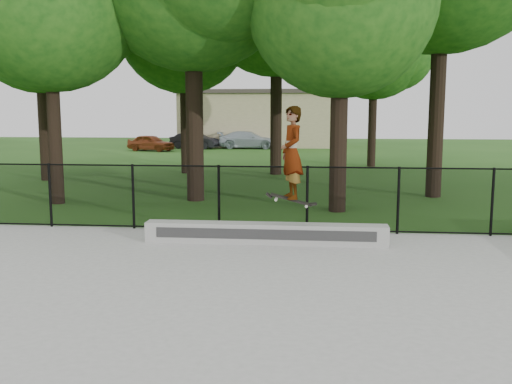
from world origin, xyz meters
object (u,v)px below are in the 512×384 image
car_b (195,141)px  car_c (248,140)px  skater_airborne (292,154)px  grind_ledge (265,233)px  car_a (151,143)px

car_b → car_c: bearing=-69.0°
car_b → skater_airborne: (8.15, -29.64, 1.34)m
skater_airborne → grind_ledge: bearing=153.0°
car_b → car_c: car_c is taller
car_a → car_c: bearing=-45.7°
car_b → car_c: (3.85, 0.47, 0.04)m
car_a → car_c: size_ratio=0.82×
grind_ledge → car_b: (-7.61, 29.36, 0.32)m
car_b → skater_airborne: bearing=-150.7°
car_a → skater_airborne: (10.66, -27.01, 1.37)m
car_a → car_c: (6.37, 3.10, 0.07)m
car_a → car_b: 3.64m
car_c → skater_airborne: 30.44m
grind_ledge → car_c: bearing=97.2°
car_a → car_b: size_ratio=1.01×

